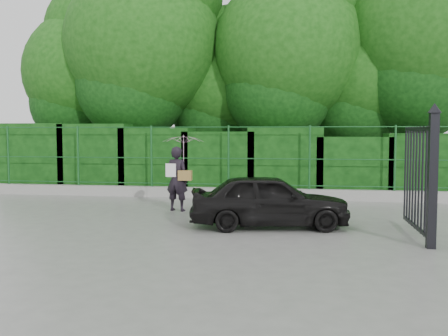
# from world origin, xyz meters

# --- Properties ---
(ground) EXTENTS (80.00, 80.00, 0.00)m
(ground) POSITION_xyz_m (0.00, 0.00, 0.00)
(ground) COLOR gray
(kerb) EXTENTS (14.00, 0.25, 0.30)m
(kerb) POSITION_xyz_m (0.00, 4.50, 0.15)
(kerb) COLOR #9E9E99
(kerb) RESTS_ON ground
(fence) EXTENTS (14.13, 0.06, 1.80)m
(fence) POSITION_xyz_m (0.22, 4.50, 1.20)
(fence) COLOR #174F21
(fence) RESTS_ON kerb
(hedge) EXTENTS (14.20, 1.20, 2.19)m
(hedge) POSITION_xyz_m (-0.25, 5.50, 1.00)
(hedge) COLOR black
(hedge) RESTS_ON ground
(trees) EXTENTS (17.10, 6.15, 8.08)m
(trees) POSITION_xyz_m (1.14, 7.74, 4.62)
(trees) COLOR black
(trees) RESTS_ON ground
(gate) EXTENTS (0.22, 2.33, 2.36)m
(gate) POSITION_xyz_m (4.60, -0.72, 1.19)
(gate) COLOR black
(gate) RESTS_ON ground
(woman) EXTENTS (0.95, 0.97, 1.85)m
(woman) POSITION_xyz_m (-0.37, 2.00, 1.22)
(woman) COLOR black
(woman) RESTS_ON ground
(car) EXTENTS (3.32, 1.76, 1.08)m
(car) POSITION_xyz_m (1.87, 0.23, 0.54)
(car) COLOR black
(car) RESTS_ON ground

